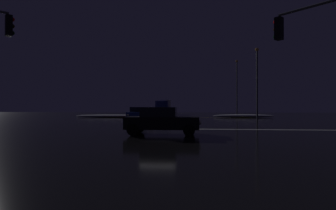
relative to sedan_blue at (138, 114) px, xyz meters
The scene contains 14 objects.
ground 11.96m from the sedan_blue, 71.22° to the right, with size 120.00×120.00×0.10m, color black.
stop_line_north 4.48m from the sedan_blue, 29.40° to the right, with size 0.35×15.72×0.01m.
centre_line_ns 10.22m from the sedan_blue, 67.85° to the left, with size 22.00×0.15×0.01m.
crosswalk_bar_east 17.29m from the sedan_blue, 40.83° to the right, with size 15.72×0.40×0.01m.
snow_bank_left_curb 11.70m from the sedan_blue, 121.42° to the left, with size 11.44×1.50×0.40m.
snow_bank_right_curb 17.78m from the sedan_blue, 39.21° to the left, with size 9.05×1.50×0.46m.
sedan_blue is the anchor object (origin of this frame).
sedan_red 6.69m from the sedan_blue, 89.51° to the left, with size 2.02×4.33×1.57m.
sedan_silver 12.98m from the sedan_blue, 91.91° to the left, with size 2.02×4.33×1.57m.
sedan_green 19.15m from the sedan_blue, 89.31° to the left, with size 2.02×4.33×1.57m.
box_truck 27.06m from the sedan_blue, 90.18° to the left, with size 2.68×8.28×3.08m.
sedan_black_crossing 15.89m from the sedan_blue, 73.41° to the right, with size 4.33×2.02×1.57m.
streetlamp_right_far 24.50m from the sedan_blue, 54.09° to the left, with size 0.44×0.44×10.08m.
streetlamp_right_near 15.11m from the sedan_blue, 13.72° to the left, with size 0.44×0.44×8.84m.
Camera 1 is at (2.57, -19.72, 1.59)m, focal length 29.38 mm.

